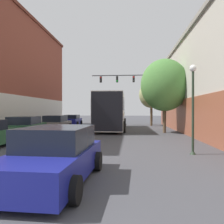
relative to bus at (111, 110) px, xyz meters
name	(u,v)px	position (x,y,z in m)	size (l,w,h in m)	color
lane_center_line	(90,134)	(-1.31, -4.72, -1.91)	(0.14, 44.13, 0.01)	silver
bus	(111,110)	(0.00, 0.00, 0.00)	(2.94, 10.27, 3.41)	silver
hatchback_foreground	(55,156)	(-0.14, -15.96, -1.24)	(2.17, 4.06, 1.43)	navy
parked_car_left_mid	(72,120)	(-5.27, 4.83, -1.26)	(2.09, 4.19, 1.36)	navy
parked_car_left_far	(25,127)	(-5.67, -6.47, -1.23)	(2.46, 4.59, 1.46)	#285633
parked_car_left_distant	(56,123)	(-5.26, -1.11, -1.25)	(2.20, 4.55, 1.41)	slate
traffic_signal_gantry	(132,86)	(2.09, 7.34, 3.17)	(8.03, 0.36, 6.85)	#333338
street_lamp	(193,104)	(4.51, -11.99, 0.23)	(0.30, 0.30, 3.83)	#233323
street_tree_near	(164,85)	(4.73, -2.89, 2.10)	(3.99, 3.59, 6.22)	brown
street_tree_far	(151,95)	(4.45, 5.71, 1.93)	(2.99, 2.70, 5.50)	brown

